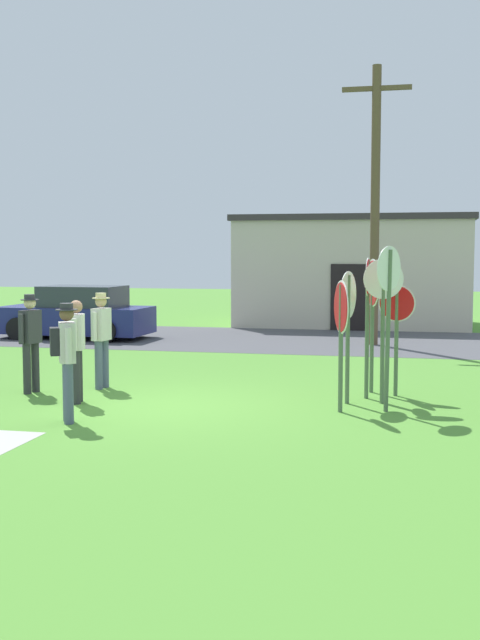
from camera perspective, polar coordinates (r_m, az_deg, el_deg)
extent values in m
plane|color=#518E33|center=(12.90, -5.70, -6.18)|extent=(80.00, 80.00, 0.00)
cube|color=#4C4C51|center=(22.56, 2.29, -1.40)|extent=(60.00, 6.40, 0.01)
cube|color=beige|center=(27.46, 8.15, 3.31)|extent=(7.60, 4.34, 3.49)
cube|color=#383333|center=(27.48, 8.19, 7.16)|extent=(7.80, 4.54, 0.20)
cube|color=black|center=(25.31, 7.75, 1.62)|extent=(1.10, 0.08, 2.10)
cylinder|color=brown|center=(21.48, 9.65, 7.99)|extent=(0.24, 0.24, 7.33)
cube|color=brown|center=(21.86, 9.77, 16.04)|extent=(1.80, 0.12, 0.12)
cube|color=navy|center=(23.39, -11.71, 0.02)|extent=(4.36, 1.95, 0.76)
cube|color=#2D333D|center=(23.23, -11.19, 1.67)|extent=(2.29, 1.61, 0.60)
cylinder|color=black|center=(23.25, -15.63, -0.61)|extent=(0.65, 0.24, 0.64)
cylinder|color=black|center=(24.81, -13.55, -0.23)|extent=(0.65, 0.24, 0.64)
cylinder|color=black|center=(22.03, -9.62, -0.79)|extent=(0.65, 0.24, 0.64)
cylinder|color=black|center=(23.68, -7.84, -0.38)|extent=(0.65, 0.24, 0.64)
cylinder|color=#51664C|center=(13.54, 9.09, -0.72)|extent=(0.07, 0.07, 2.32)
cylinder|color=white|center=(13.49, 9.14, 3.07)|extent=(0.04, 0.64, 0.64)
cylinder|color=red|center=(13.48, 9.19, 3.06)|extent=(0.04, 0.59, 0.59)
cylinder|color=#51664C|center=(13.04, 7.72, -1.41)|extent=(0.09, 0.09, 2.10)
cylinder|color=white|center=(12.98, 7.76, 1.77)|extent=(0.20, 0.76, 0.78)
cylinder|color=red|center=(12.99, 7.71, 1.77)|extent=(0.19, 0.70, 0.72)
cylinder|color=#51664C|center=(12.33, 7.23, -2.06)|extent=(0.09, 0.09, 1.97)
cylinder|color=white|center=(12.27, 7.26, 0.92)|extent=(0.29, 0.78, 0.82)
cylinder|color=red|center=(12.27, 7.22, 0.92)|extent=(0.27, 0.72, 0.76)
cylinder|color=#51664C|center=(12.45, 10.55, -0.80)|extent=(0.13, 0.11, 2.51)
cylinder|color=white|center=(12.40, 10.62, 3.64)|extent=(0.35, 0.62, 0.69)
cylinder|color=red|center=(12.40, 10.58, 3.64)|extent=(0.32, 0.58, 0.64)
cylinder|color=#51664C|center=(13.91, 11.14, -1.56)|extent=(0.08, 0.09, 1.86)
cylinder|color=white|center=(13.85, 11.18, 1.18)|extent=(0.63, 0.13, 0.63)
cylinder|color=red|center=(13.84, 11.17, 1.18)|extent=(0.58, 0.12, 0.59)
cylinder|color=#51664C|center=(13.15, 10.18, -0.93)|extent=(0.09, 0.12, 2.31)
cylinder|color=white|center=(13.09, 10.24, 2.92)|extent=(0.64, 0.17, 0.65)
cylinder|color=red|center=(13.10, 10.23, 2.92)|extent=(0.60, 0.16, 0.61)
cylinder|color=#51664C|center=(14.15, 9.44, -0.57)|extent=(0.09, 0.09, 2.28)
cylinder|color=white|center=(14.09, 9.49, 2.64)|extent=(0.27, 0.80, 0.84)
cylinder|color=red|center=(14.09, 9.45, 2.64)|extent=(0.26, 0.74, 0.78)
cylinder|color=#4C5670|center=(11.96, -12.25, -5.00)|extent=(0.14, 0.14, 0.88)
cylinder|color=#4C5670|center=(11.74, -12.18, -5.18)|extent=(0.14, 0.14, 0.88)
cube|color=beige|center=(11.75, -12.28, -1.58)|extent=(0.37, 0.42, 0.58)
cylinder|color=beige|center=(11.99, -12.35, -1.55)|extent=(0.09, 0.09, 0.52)
cylinder|color=beige|center=(11.51, -12.20, -1.81)|extent=(0.09, 0.09, 0.52)
sphere|color=brown|center=(11.71, -12.32, 0.44)|extent=(0.21, 0.21, 0.21)
cylinder|color=#333338|center=(11.70, -12.32, 0.72)|extent=(0.31, 0.31, 0.02)
cylinder|color=#333338|center=(11.70, -12.33, 0.97)|extent=(0.19, 0.19, 0.09)
cube|color=#232328|center=(11.74, -13.11, -1.50)|extent=(0.25, 0.30, 0.40)
cylinder|color=#2D2D33|center=(14.54, -14.45, -3.30)|extent=(0.14, 0.14, 0.88)
cylinder|color=#2D2D33|center=(14.38, -15.01, -3.40)|extent=(0.14, 0.14, 0.88)
cube|color=#333338|center=(14.38, -14.79, -0.47)|extent=(0.30, 0.40, 0.58)
cylinder|color=#333338|center=(14.56, -14.18, -0.47)|extent=(0.09, 0.09, 0.52)
cylinder|color=#333338|center=(14.20, -15.42, -0.63)|extent=(0.09, 0.09, 0.52)
sphere|color=beige|center=(14.34, -14.83, 1.18)|extent=(0.21, 0.21, 0.21)
cylinder|color=#333338|center=(14.34, -14.83, 1.41)|extent=(0.32, 0.31, 0.02)
cylinder|color=#333338|center=(14.34, -14.83, 1.61)|extent=(0.19, 0.19, 0.09)
cylinder|color=#2D2D33|center=(13.45, -11.50, -3.90)|extent=(0.14, 0.14, 0.88)
cylinder|color=#2D2D33|center=(13.23, -11.66, -4.04)|extent=(0.14, 0.14, 0.88)
cube|color=beige|center=(13.25, -11.63, -0.85)|extent=(0.30, 0.40, 0.58)
cylinder|color=beige|center=(13.49, -11.46, -0.83)|extent=(0.09, 0.09, 0.52)
cylinder|color=beige|center=(13.01, -11.81, -1.04)|extent=(0.09, 0.09, 0.52)
sphere|color=#9E7051|center=(13.21, -11.66, 0.94)|extent=(0.21, 0.21, 0.21)
cylinder|color=#4C5670|center=(14.76, -9.65, -3.09)|extent=(0.14, 0.14, 0.88)
cylinder|color=#4C5670|center=(14.58, -10.09, -3.20)|extent=(0.14, 0.14, 0.88)
cube|color=beige|center=(14.59, -9.91, -0.30)|extent=(0.27, 0.39, 0.58)
cylinder|color=beige|center=(14.79, -9.44, -0.30)|extent=(0.09, 0.09, 0.52)
cylinder|color=beige|center=(14.38, -10.39, -0.46)|extent=(0.09, 0.09, 0.52)
sphere|color=tan|center=(14.56, -9.93, 1.32)|extent=(0.21, 0.21, 0.21)
cylinder|color=beige|center=(14.55, -9.94, 1.55)|extent=(0.31, 0.31, 0.02)
cylinder|color=beige|center=(14.55, -9.94, 1.75)|extent=(0.19, 0.19, 0.09)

